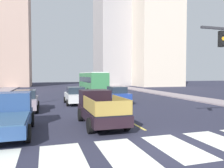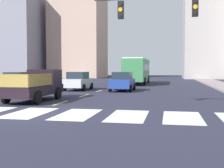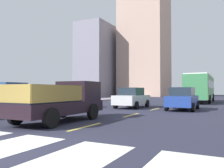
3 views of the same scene
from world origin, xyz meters
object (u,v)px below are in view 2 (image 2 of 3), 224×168
Objects in this scene: city_bus at (137,69)px; sedan_near_right at (78,81)px; pickup_stakebed at (37,86)px; sedan_mid at (18,82)px; sedan_far at (123,81)px; traffic_signal_gantry at (220,21)px.

city_bus reaches higher than sedan_near_right.
pickup_stakebed reaches higher than sedan_mid.
sedan_far and sedan_mid have the same top height.
sedan_mid is (-8.69, -15.16, -1.09)m from city_bus.
sedan_far is 1.00× the size of sedan_mid.
sedan_near_right is 1.00× the size of sedan_far.
pickup_stakebed reaches higher than sedan_near_right.
sedan_far is 14.27m from traffic_signal_gantry.
sedan_far is 9.15m from sedan_mid.
city_bus is 2.45× the size of sedan_far.
sedan_near_right is 1.00× the size of sedan_mid.
pickup_stakebed is at bearing -116.47° from sedan_far.
traffic_signal_gantry is at bearing -64.72° from sedan_far.
traffic_signal_gantry is at bearing -29.94° from sedan_mid.
pickup_stakebed is 0.59× the size of traffic_signal_gantry.
city_bus is at bearing 87.73° from sedan_far.
traffic_signal_gantry reaches higher than city_bus.
pickup_stakebed is 9.96m from sedan_far.
city_bus reaches higher than sedan_far.
pickup_stakebed reaches higher than sedan_far.
sedan_mid is 18.11m from traffic_signal_gantry.
city_bus is 25.51m from traffic_signal_gantry.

